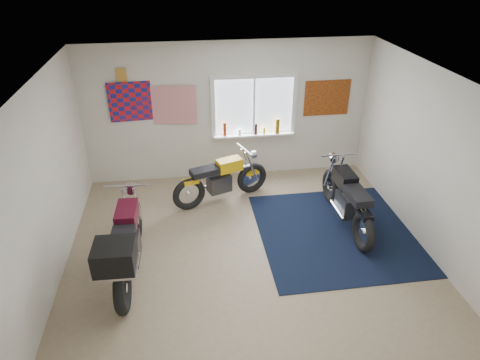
{
  "coord_description": "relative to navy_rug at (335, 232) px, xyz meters",
  "views": [
    {
      "loc": [
        -0.85,
        -5.28,
        4.23
      ],
      "look_at": [
        -0.06,
        0.4,
        1.02
      ],
      "focal_mm": 32.0,
      "sensor_mm": 36.0,
      "label": 1
    }
  ],
  "objects": [
    {
      "name": "ground",
      "position": [
        -1.52,
        -0.21,
        -0.01
      ],
      "size": [
        5.5,
        5.5,
        0.0
      ],
      "primitive_type": "plane",
      "color": "#9E896B",
      "rests_on": "ground"
    },
    {
      "name": "room_shell",
      "position": [
        -1.52,
        -0.21,
        1.63
      ],
      "size": [
        5.5,
        5.5,
        5.5
      ],
      "color": "white",
      "rests_on": "ground"
    },
    {
      "name": "navy_rug",
      "position": [
        0.0,
        0.0,
        0.0
      ],
      "size": [
        2.51,
        2.61,
        0.01
      ],
      "primitive_type": "cube",
      "rotation": [
        0.0,
        0.0,
        0.0
      ],
      "color": "black",
      "rests_on": "ground"
    },
    {
      "name": "window_assembly",
      "position": [
        -1.02,
        2.25,
        1.36
      ],
      "size": [
        1.66,
        0.17,
        1.26
      ],
      "color": "white",
      "rests_on": "room_shell"
    },
    {
      "name": "oil_bottles",
      "position": [
        -0.96,
        2.19,
        1.02
      ],
      "size": [
        1.12,
        0.09,
        0.3
      ],
      "color": "maroon",
      "rests_on": "window_assembly"
    },
    {
      "name": "flag_display",
      "position": [
        -3.42,
        2.27,
        2.14
      ],
      "size": [
        1.6,
        0.1,
        1.17
      ],
      "color": "red",
      "rests_on": "room_shell"
    },
    {
      "name": "triumph_poster",
      "position": [
        0.43,
        2.27,
        1.54
      ],
      "size": [
        0.9,
        0.03,
        0.7
      ],
      "primitive_type": "cube",
      "color": "#A54C14",
      "rests_on": "room_shell"
    },
    {
      "name": "yellow_triumph",
      "position": [
        -1.77,
        1.28,
        0.41
      ],
      "size": [
        1.82,
        0.81,
        0.95
      ],
      "rotation": [
        0.0,
        0.0,
        0.35
      ],
      "color": "black",
      "rests_on": "ground"
    },
    {
      "name": "black_chrome_bike",
      "position": [
        0.23,
        0.24,
        0.46
      ],
      "size": [
        0.63,
        2.08,
        1.07
      ],
      "rotation": [
        0.0,
        0.0,
        1.6
      ],
      "color": "black",
      "rests_on": "navy_rug"
    },
    {
      "name": "maroon_tourer",
      "position": [
        -3.28,
        -0.65,
        0.58
      ],
      "size": [
        0.67,
        2.22,
        1.13
      ],
      "rotation": [
        0.0,
        0.0,
        1.54
      ],
      "color": "black",
      "rests_on": "ground"
    }
  ]
}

